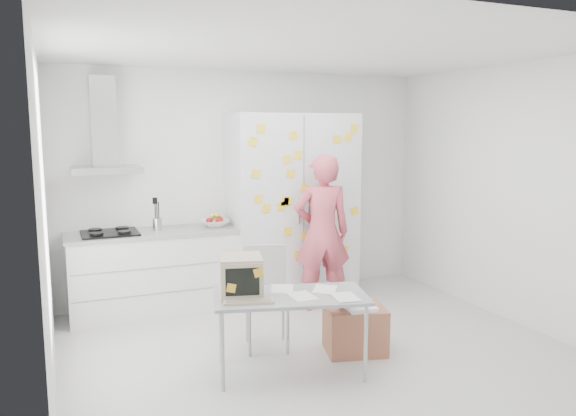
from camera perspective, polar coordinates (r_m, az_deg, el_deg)
name	(u,v)px	position (r m, az deg, el deg)	size (l,w,h in m)	color
floor	(319,352)	(5.35, 3.20, -14.41)	(4.50, 4.00, 0.02)	silver
walls	(289,197)	(5.63, 0.09, 1.14)	(4.52, 4.01, 2.70)	white
ceiling	(322,50)	(4.97, 3.47, 15.77)	(4.50, 4.00, 0.02)	white
counter_run	(154,271)	(6.40, -13.42, -6.23)	(1.84, 0.63, 1.28)	white
range_hood	(104,135)	(6.28, -18.18, 7.03)	(0.70, 0.48, 1.01)	silver
tall_cabinet	(292,207)	(6.71, 0.44, 0.15)	(1.50, 0.68, 2.20)	silver
person	(322,233)	(6.28, 3.47, -2.51)	(0.64, 0.42, 1.75)	#CF505F
desk	(259,285)	(4.66, -2.94, -7.85)	(1.37, 0.92, 1.00)	#91979A
chair	(266,290)	(5.30, -2.25, -8.34)	(0.52, 0.52, 0.94)	#A9A9A7
cardboard_box	(355,329)	(5.28, 6.83, -12.06)	(0.62, 0.54, 0.46)	#A16146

